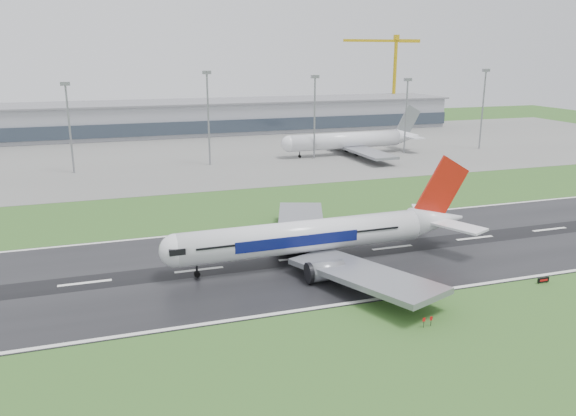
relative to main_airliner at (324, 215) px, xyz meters
name	(u,v)px	position (x,y,z in m)	size (l,w,h in m)	color
ground	(392,248)	(16.33, 2.84, -9.23)	(520.00, 520.00, 0.00)	#2B551F
runway	(392,248)	(16.33, 2.84, -9.18)	(400.00, 45.00, 0.10)	black
apron	(246,151)	(16.33, 127.84, -9.19)	(400.00, 130.00, 0.08)	slate
terminal	(218,117)	(16.33, 187.84, -1.73)	(240.00, 36.00, 15.00)	gray
main_airliner	(324,215)	(0.00, 0.00, 0.00)	(61.88, 58.93, 18.27)	silver
parked_airliner	(351,132)	(53.45, 107.07, -0.23)	(60.90, 56.70, 17.85)	silver
tower_crane	(394,79)	(123.38, 202.84, 14.91)	(49.27, 2.69, 48.29)	#C39D0F
runway_sign	(543,280)	(32.61, -21.80, -8.71)	(2.30, 0.26, 1.04)	black
floodmast_1	(70,130)	(-49.16, 102.84, 5.09)	(0.64, 0.64, 28.66)	gray
floodmast_2	(208,120)	(-3.28, 102.84, 6.64)	(0.64, 0.64, 31.74)	gray
floodmast_3	(315,119)	(36.58, 102.84, 5.68)	(0.64, 0.64, 29.83)	gray
floodmast_4	(406,118)	(75.01, 102.84, 4.88)	(0.64, 0.64, 28.23)	gray
floodmast_5	(482,111)	(110.48, 102.84, 6.47)	(0.64, 0.64, 31.41)	gray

